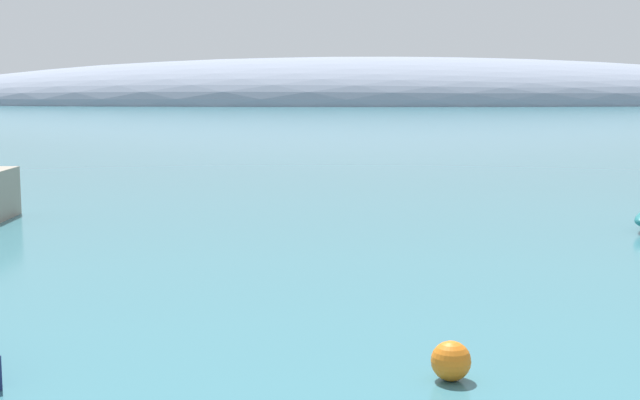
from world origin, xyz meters
TOP-DOWN VIEW (x-y plane):
  - distant_ridge at (13.75, 245.05)m, footprint 265.18×60.84m
  - mooring_buoy_orange at (0.75, 15.69)m, footprint 0.77×0.77m

SIDE VIEW (x-z plane):
  - distant_ridge at x=13.75m, z-range -12.92..12.92m
  - mooring_buoy_orange at x=0.75m, z-range 0.00..0.77m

